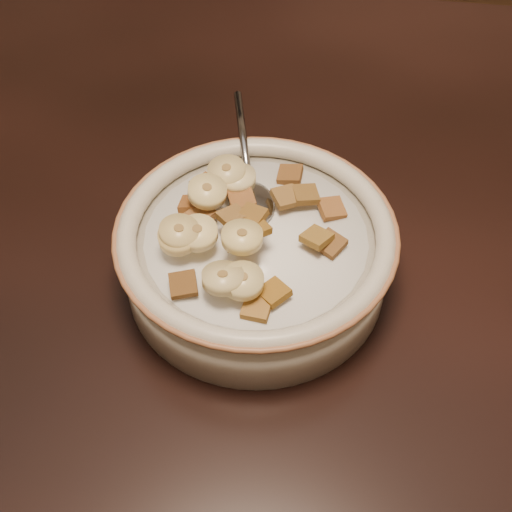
# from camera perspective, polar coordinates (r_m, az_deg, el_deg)

# --- Properties ---
(table) EXTENTS (1.41, 0.92, 0.04)m
(table) POSITION_cam_1_polar(r_m,az_deg,el_deg) (0.70, -18.79, 0.91)
(table) COLOR black
(table) RESTS_ON floor
(chair) EXTENTS (0.47, 0.47, 1.03)m
(chair) POSITION_cam_1_polar(r_m,az_deg,el_deg) (1.40, -7.33, 18.94)
(chair) COLOR black
(chair) RESTS_ON floor
(cereal_bowl) EXTENTS (0.22, 0.22, 0.05)m
(cereal_bowl) POSITION_cam_1_polar(r_m,az_deg,el_deg) (0.59, 0.00, -0.26)
(cereal_bowl) COLOR #ABA088
(cereal_bowl) RESTS_ON table
(milk) EXTENTS (0.18, 0.18, 0.00)m
(milk) POSITION_cam_1_polar(r_m,az_deg,el_deg) (0.57, 0.00, 1.42)
(milk) COLOR white
(milk) RESTS_ON cereal_bowl
(spoon) EXTENTS (0.05, 0.06, 0.01)m
(spoon) POSITION_cam_1_polar(r_m,az_deg,el_deg) (0.59, -0.36, 4.21)
(spoon) COLOR gray
(spoon) RESTS_ON cereal_bowl
(cereal_square_0) EXTENTS (0.03, 0.03, 0.01)m
(cereal_square_0) POSITION_cam_1_polar(r_m,az_deg,el_deg) (0.54, -1.16, 1.97)
(cereal_square_0) COLOR brown
(cereal_square_0) RESTS_ON milk
(cereal_square_1) EXTENTS (0.03, 0.03, 0.01)m
(cereal_square_1) POSITION_cam_1_polar(r_m,az_deg,el_deg) (0.57, -1.16, 4.61)
(cereal_square_1) COLOR brown
(cereal_square_1) RESTS_ON milk
(cereal_square_2) EXTENTS (0.02, 0.02, 0.01)m
(cereal_square_2) POSITION_cam_1_polar(r_m,az_deg,el_deg) (0.60, -1.14, 6.11)
(cereal_square_2) COLOR brown
(cereal_square_2) RESTS_ON milk
(cereal_square_3) EXTENTS (0.03, 0.03, 0.01)m
(cereal_square_3) POSITION_cam_1_polar(r_m,az_deg,el_deg) (0.55, 4.87, 1.49)
(cereal_square_3) COLOR olive
(cereal_square_3) RESTS_ON milk
(cereal_square_4) EXTENTS (0.03, 0.03, 0.01)m
(cereal_square_4) POSITION_cam_1_polar(r_m,az_deg,el_deg) (0.55, -1.87, 3.18)
(cereal_square_4) COLOR brown
(cereal_square_4) RESTS_ON milk
(cereal_square_5) EXTENTS (0.03, 0.03, 0.01)m
(cereal_square_5) POSITION_cam_1_polar(r_m,az_deg,el_deg) (0.60, -4.04, 5.77)
(cereal_square_5) COLOR brown
(cereal_square_5) RESTS_ON milk
(cereal_square_6) EXTENTS (0.03, 0.03, 0.01)m
(cereal_square_6) POSITION_cam_1_polar(r_m,az_deg,el_deg) (0.57, -4.48, 3.26)
(cereal_square_6) COLOR #935E2B
(cereal_square_6) RESTS_ON milk
(cereal_square_7) EXTENTS (0.02, 0.02, 0.01)m
(cereal_square_7) POSITION_cam_1_polar(r_m,az_deg,el_deg) (0.54, -1.16, 1.29)
(cereal_square_7) COLOR brown
(cereal_square_7) RESTS_ON milk
(cereal_square_8) EXTENTS (0.03, 0.03, 0.01)m
(cereal_square_8) POSITION_cam_1_polar(r_m,az_deg,el_deg) (0.56, 5.97, 0.99)
(cereal_square_8) COLOR brown
(cereal_square_8) RESTS_ON milk
(cereal_square_9) EXTENTS (0.02, 0.02, 0.01)m
(cereal_square_9) POSITION_cam_1_polar(r_m,az_deg,el_deg) (0.58, -5.12, 4.19)
(cereal_square_9) COLOR brown
(cereal_square_9) RESTS_ON milk
(cereal_square_10) EXTENTS (0.03, 0.03, 0.01)m
(cereal_square_10) POSITION_cam_1_polar(r_m,az_deg,el_deg) (0.59, 3.99, 4.93)
(cereal_square_10) COLOR brown
(cereal_square_10) RESTS_ON milk
(cereal_square_11) EXTENTS (0.03, 0.03, 0.01)m
(cereal_square_11) POSITION_cam_1_polar(r_m,az_deg,el_deg) (0.54, -0.14, 2.28)
(cereal_square_11) COLOR brown
(cereal_square_11) RESTS_ON milk
(cereal_square_12) EXTENTS (0.03, 0.03, 0.01)m
(cereal_square_12) POSITION_cam_1_polar(r_m,az_deg,el_deg) (0.60, -1.84, 6.20)
(cereal_square_12) COLOR brown
(cereal_square_12) RESTS_ON milk
(cereal_square_13) EXTENTS (0.03, 0.03, 0.01)m
(cereal_square_13) POSITION_cam_1_polar(r_m,az_deg,el_deg) (0.53, -5.84, -2.28)
(cereal_square_13) COLOR brown
(cereal_square_13) RESTS_ON milk
(cereal_square_14) EXTENTS (0.02, 0.02, 0.01)m
(cereal_square_14) POSITION_cam_1_polar(r_m,az_deg,el_deg) (0.52, 0.05, -4.19)
(cereal_square_14) COLOR olive
(cereal_square_14) RESTS_ON milk
(cereal_square_15) EXTENTS (0.02, 0.02, 0.01)m
(cereal_square_15) POSITION_cam_1_polar(r_m,az_deg,el_deg) (0.61, 2.73, 6.53)
(cereal_square_15) COLOR brown
(cereal_square_15) RESTS_ON milk
(cereal_square_16) EXTENTS (0.03, 0.03, 0.01)m
(cereal_square_16) POSITION_cam_1_polar(r_m,az_deg,el_deg) (0.59, 6.08, 3.80)
(cereal_square_16) COLOR brown
(cereal_square_16) RESTS_ON milk
(cereal_square_17) EXTENTS (0.03, 0.03, 0.01)m
(cereal_square_17) POSITION_cam_1_polar(r_m,az_deg,el_deg) (0.55, -0.35, 3.17)
(cereal_square_17) COLOR brown
(cereal_square_17) RESTS_ON milk
(cereal_square_18) EXTENTS (0.03, 0.03, 0.01)m
(cereal_square_18) POSITION_cam_1_polar(r_m,az_deg,el_deg) (0.58, 2.41, 4.74)
(cereal_square_18) COLOR brown
(cereal_square_18) RESTS_ON milk
(cereal_square_19) EXTENTS (0.03, 0.03, 0.01)m
(cereal_square_19) POSITION_cam_1_polar(r_m,az_deg,el_deg) (0.52, 1.42, -2.93)
(cereal_square_19) COLOR brown
(cereal_square_19) RESTS_ON milk
(banana_slice_0) EXTENTS (0.04, 0.04, 0.01)m
(banana_slice_0) POSITION_cam_1_polar(r_m,az_deg,el_deg) (0.59, -1.52, 6.22)
(banana_slice_0) COLOR beige
(banana_slice_0) RESTS_ON milk
(banana_slice_1) EXTENTS (0.04, 0.04, 0.02)m
(banana_slice_1) POSITION_cam_1_polar(r_m,az_deg,el_deg) (0.52, -2.67, -1.78)
(banana_slice_1) COLOR beige
(banana_slice_1) RESTS_ON milk
(banana_slice_2) EXTENTS (0.04, 0.04, 0.02)m
(banana_slice_2) POSITION_cam_1_polar(r_m,az_deg,el_deg) (0.57, -3.92, 5.17)
(banana_slice_2) COLOR #F6EA99
(banana_slice_2) RESTS_ON milk
(banana_slice_3) EXTENTS (0.04, 0.04, 0.01)m
(banana_slice_3) POSITION_cam_1_polar(r_m,az_deg,el_deg) (0.52, -1.06, -1.99)
(banana_slice_3) COLOR #D9CA78
(banana_slice_3) RESTS_ON milk
(banana_slice_4) EXTENTS (0.03, 0.03, 0.01)m
(banana_slice_4) POSITION_cam_1_polar(r_m,az_deg,el_deg) (0.54, -6.24, 1.52)
(banana_slice_4) COLOR #FFD67F
(banana_slice_4) RESTS_ON milk
(banana_slice_5) EXTENTS (0.04, 0.04, 0.01)m
(banana_slice_5) POSITION_cam_1_polar(r_m,az_deg,el_deg) (0.54, -6.16, 1.89)
(banana_slice_5) COLOR #E4CF86
(banana_slice_5) RESTS_ON milk
(banana_slice_6) EXTENTS (0.04, 0.04, 0.01)m
(banana_slice_6) POSITION_cam_1_polar(r_m,az_deg,el_deg) (0.54, -4.69, 1.85)
(banana_slice_6) COLOR #FFDD89
(banana_slice_6) RESTS_ON milk
(banana_slice_7) EXTENTS (0.04, 0.04, 0.01)m
(banana_slice_7) POSITION_cam_1_polar(r_m,az_deg,el_deg) (0.53, -1.12, 1.53)
(banana_slice_7) COLOR #F6D181
(banana_slice_7) RESTS_ON milk
(banana_slice_8) EXTENTS (0.04, 0.04, 0.01)m
(banana_slice_8) POSITION_cam_1_polar(r_m,az_deg,el_deg) (0.59, -2.37, 6.74)
(banana_slice_8) COLOR beige
(banana_slice_8) RESTS_ON milk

